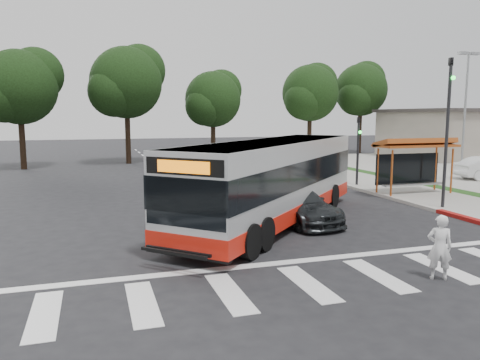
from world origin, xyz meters
name	(u,v)px	position (x,y,z in m)	size (l,w,h in m)	color
ground	(245,235)	(0.00, 0.00, 0.00)	(140.00, 140.00, 0.00)	black
sidewalk_east	(383,186)	(11.00, 8.00, 0.06)	(4.00, 40.00, 0.12)	gray
curb_east	(352,187)	(9.00, 8.00, 0.07)	(0.30, 40.00, 0.15)	#9E9991
commercial_building	(467,135)	(30.00, 22.00, 2.20)	(14.00, 10.00, 4.40)	#A19687
building_roof_cap	(468,111)	(30.00, 22.00, 4.55)	(14.60, 10.60, 0.30)	#383330
crosswalk_ladder	(308,283)	(0.00, -5.00, 0.01)	(18.00, 2.60, 0.01)	silver
bus_shelter	(414,150)	(10.80, 5.10, 2.35)	(4.20, 1.60, 2.86)	#A84C1C
traffic_signal_ne_tall	(448,120)	(9.60, 1.49, 3.88)	(0.18, 0.37, 6.50)	black
traffic_signal_ne_short	(358,144)	(9.60, 8.49, 2.48)	(0.18, 0.37, 4.00)	black
lot_light_mid	(466,93)	(24.00, 16.00, 5.91)	(1.90, 0.35, 9.01)	gray
tree_ne_a	(311,92)	(16.08, 28.06, 6.39)	(6.16, 5.74, 9.30)	black
tree_ne_b	(361,89)	(23.08, 30.06, 6.92)	(6.16, 5.74, 10.02)	black
tree_north_a	(127,81)	(-1.92, 26.07, 6.92)	(6.60, 6.15, 10.17)	black
tree_north_b	(213,98)	(6.07, 28.06, 5.66)	(5.72, 5.33, 8.43)	black
tree_north_c	(20,86)	(-9.92, 24.06, 6.29)	(6.16, 5.74, 9.30)	black
transit_bus	(273,182)	(1.61, 1.44, 1.57)	(2.63, 12.14, 3.14)	#B5B8BA
pedestrian	(440,247)	(3.27, -5.68, 0.83)	(0.60, 0.40, 1.65)	white
dark_sedan	(296,205)	(2.50, 1.26, 0.67)	(1.89, 4.65, 1.35)	black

